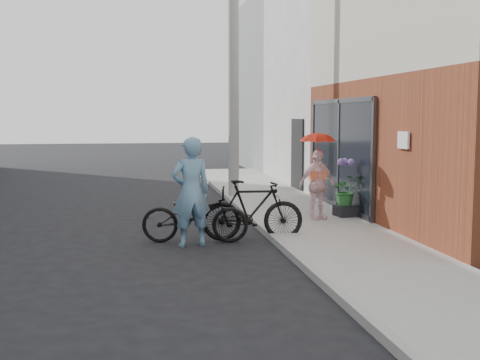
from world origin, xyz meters
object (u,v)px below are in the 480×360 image
object	(u,v)px
utility_pole	(234,67)
bike_right	(252,210)
officer	(191,192)
planter	(346,211)
kimono_woman	(317,184)
bike_left	(195,215)

from	to	relation	value
utility_pole	bike_right	xyz separation A→B (m)	(-0.51, -5.18, -2.95)
officer	planter	xyz separation A→B (m)	(3.46, 1.82, -0.71)
officer	planter	size ratio (longest dim) A/B	4.48
officer	bike_right	bearing A→B (deg)	-175.79
officer	kimono_woman	xyz separation A→B (m)	(2.74, 1.57, -0.10)
bike_left	planter	size ratio (longest dim) A/B	4.46
officer	utility_pole	bearing A→B (deg)	-116.83
utility_pole	planter	distance (m)	5.22
utility_pole	officer	size ratio (longest dim) A/B	3.71
bike_left	planter	world-z (taller)	bike_left
bike_left	kimono_woman	world-z (taller)	kimono_woman
bike_right	kimono_woman	distance (m)	2.07
officer	bike_right	size ratio (longest dim) A/B	1.03
officer	kimono_woman	bearing A→B (deg)	-160.26
officer	planter	world-z (taller)	officer
bike_right	bike_left	bearing A→B (deg)	94.84
bike_right	kimono_woman	world-z (taller)	kimono_woman
utility_pole	bike_left	world-z (taller)	utility_pole
officer	bike_left	xyz separation A→B (m)	(0.09, 0.28, -0.45)
utility_pole	officer	bearing A→B (deg)	-106.76
officer	kimono_woman	size ratio (longest dim) A/B	1.31
bike_left	kimono_woman	distance (m)	2.96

